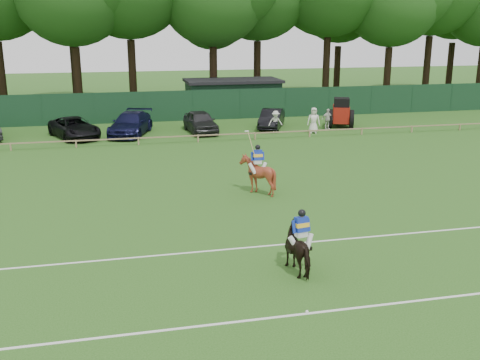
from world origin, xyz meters
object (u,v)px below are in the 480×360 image
object	(u,v)px
horse_chestnut	(258,175)
hatch_grey	(200,122)
estate_black	(271,119)
spectator_mid	(327,119)
spectator_left	(275,122)
horse_dark	(301,249)
suv_black	(74,128)
sedan_navy	(131,124)
polo_ball	(307,312)
spectator_right	(314,120)
utility_shed	(233,96)
tractor	(341,113)

from	to	relation	value
horse_chestnut	hatch_grey	xyz separation A→B (m)	(-0.19, 16.02, -0.11)
estate_black	spectator_mid	world-z (taller)	spectator_mid
estate_black	spectator_left	distance (m)	2.02
horse_dark	spectator_mid	size ratio (longest dim) A/B	1.14
suv_black	sedan_navy	size ratio (longest dim) A/B	0.93
horse_chestnut	polo_ball	xyz separation A→B (m)	(-1.56, -11.45, -0.86)
horse_dark	sedan_navy	size ratio (longest dim) A/B	0.32
horse_chestnut	sedan_navy	world-z (taller)	horse_chestnut
spectator_left	spectator_right	world-z (taller)	spectator_right
suv_black	estate_black	distance (m)	14.61
suv_black	utility_shed	xyz separation A→B (m)	(13.25, 8.59, 0.82)
suv_black	polo_ball	bearing A→B (deg)	-97.33
polo_ball	tractor	bearing A→B (deg)	65.59
horse_dark	sedan_navy	xyz separation A→B (m)	(-4.40, 24.98, 0.05)
estate_black	horse_chestnut	bearing A→B (deg)	-84.13
spectator_mid	tractor	distance (m)	1.65
spectator_right	utility_shed	bearing A→B (deg)	124.94
suv_black	estate_black	bearing A→B (deg)	-20.33
horse_chestnut	hatch_grey	bearing A→B (deg)	-86.78
horse_chestnut	utility_shed	xyz separation A→B (m)	(4.09, 24.52, 0.63)
horse_dark	polo_ball	world-z (taller)	horse_dark
horse_dark	spectator_right	xyz separation A→B (m)	(8.73, 22.69, 0.18)
spectator_mid	polo_ball	world-z (taller)	spectator_mid
spectator_right	horse_chestnut	bearing A→B (deg)	-104.22
spectator_left	hatch_grey	bearing A→B (deg)	166.03
horse_chestnut	spectator_mid	size ratio (longest dim) A/B	1.15
estate_black	utility_shed	xyz separation A→B (m)	(-1.34, 7.95, 0.81)
suv_black	utility_shed	world-z (taller)	utility_shed
suv_black	tractor	world-z (taller)	tractor
horse_dark	horse_chestnut	distance (m)	8.83
horse_chestnut	suv_black	bearing A→B (deg)	-57.52
suv_black	polo_ball	distance (m)	28.42
horse_dark	hatch_grey	xyz separation A→B (m)	(0.67, 24.80, 0.04)
spectator_left	polo_ball	world-z (taller)	spectator_left
horse_chestnut	estate_black	xyz separation A→B (m)	(5.43, 16.57, -0.18)
sedan_navy	horse_chestnut	bearing A→B (deg)	-54.43
hatch_grey	estate_black	world-z (taller)	hatch_grey
utility_shed	suv_black	bearing A→B (deg)	-147.04
utility_shed	tractor	distance (m)	10.98
tractor	spectator_mid	bearing A→B (deg)	-130.33
horse_chestnut	tractor	bearing A→B (deg)	-121.78
spectator_left	spectator_right	size ratio (longest dim) A/B	0.87
polo_ball	tractor	size ratio (longest dim) A/B	0.03
hatch_grey	utility_shed	bearing A→B (deg)	58.07
spectator_left	tractor	distance (m)	5.84
horse_dark	sedan_navy	distance (m)	25.36
horse_chestnut	spectator_left	bearing A→B (deg)	-106.94
horse_chestnut	spectator_mid	bearing A→B (deg)	-119.40
tractor	estate_black	bearing A→B (deg)	-166.10
suv_black	sedan_navy	world-z (taller)	sedan_navy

